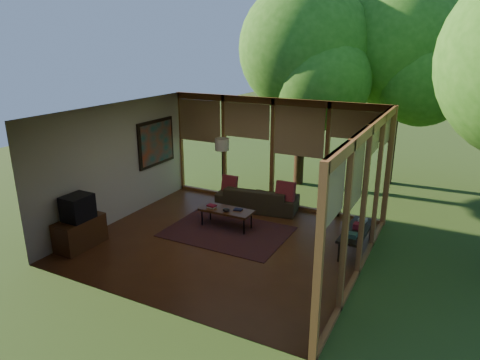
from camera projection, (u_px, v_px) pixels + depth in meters
The scene contains 25 objects.
floor at pixel (223, 242), 8.87m from camera, with size 5.50×5.50×0.00m, color brown.
ceiling at pixel (222, 112), 8.04m from camera, with size 5.50×5.50×0.00m, color silver.
wall_left at pixel (117, 163), 9.66m from camera, with size 0.04×5.00×2.70m, color beige.
wall_front at pixel (139, 226), 6.34m from camera, with size 5.50×0.04×2.70m, color beige.
window_wall_back at pixel (272, 153), 10.57m from camera, with size 5.50×0.12×2.70m, color brown.
window_wall_right at pixel (363, 203), 7.25m from camera, with size 0.12×5.00×2.70m, color brown.
tree_nw at pixel (304, 49), 11.51m from camera, with size 3.55×3.55×5.58m.
tree_ne at pixel (401, 47), 11.51m from camera, with size 3.42×3.42×5.57m.
rug at pixel (227, 232), 9.35m from camera, with size 2.59×1.84×0.01m, color maroon.
sofa at pixel (257, 198), 10.54m from camera, with size 1.97×0.77×0.58m, color #3A2F1D.
pillow_left at pixel (230, 183), 10.74m from camera, with size 0.39×0.13×0.39m, color maroon.
pillow_right at pixel (285, 191), 10.07m from camera, with size 0.45×0.15×0.45m, color maroon.
ct_book_lower at pixel (212, 207), 9.58m from camera, with size 0.19×0.14×0.03m, color beige.
ct_book_upper at pixel (212, 206), 9.57m from camera, with size 0.19×0.15×0.03m, color maroon.
ct_book_side at pixel (238, 210), 9.43m from camera, with size 0.18×0.13×0.03m, color #161832.
ct_bowl at pixel (226, 210), 9.36m from camera, with size 0.16×0.16×0.07m, color black.
media_cabinet at pixel (80, 233), 8.60m from camera, with size 0.50×1.00×0.60m, color #522E16.
television at pixel (78, 207), 8.43m from camera, with size 0.45×0.55×0.50m, color black.
console_book_a at pixel (346, 234), 8.08m from camera, with size 0.23×0.17×0.09m, color #2D4E46.
console_book_b at pixel (352, 225), 8.46m from camera, with size 0.24×0.18×0.11m, color maroon.
console_book_c at pixel (356, 219), 8.80m from camera, with size 0.23×0.17×0.06m, color beige.
floor_lamp at pixel (222, 148), 10.83m from camera, with size 0.36×0.36×1.65m.
coffee_table at pixel (226, 211), 9.49m from camera, with size 1.20×0.50×0.43m.
side_console at pixel (351, 230), 8.45m from camera, with size 0.60×1.40×0.46m.
wall_painting at pixel (156, 143), 10.77m from camera, with size 0.06×1.35×1.15m.
Camera 1 is at (4.01, -6.98, 3.94)m, focal length 32.00 mm.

